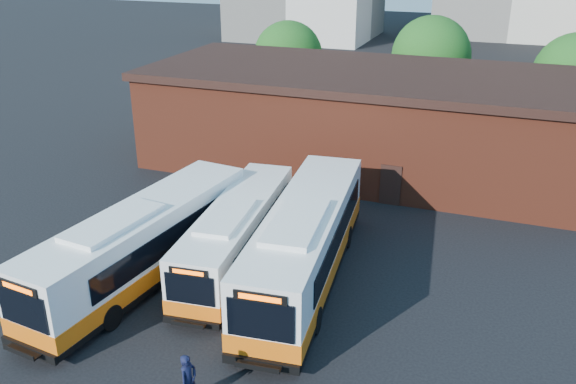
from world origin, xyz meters
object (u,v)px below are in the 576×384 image
at_px(bus_midwest, 237,236).
at_px(transit_worker, 188,381).
at_px(bus_west, 142,247).
at_px(bus_mideast, 305,246).

height_order(bus_midwest, transit_worker, bus_midwest).
height_order(bus_west, bus_mideast, bus_mideast).
relative_size(bus_west, bus_midwest, 1.15).
xyz_separation_m(bus_west, transit_worker, (5.80, -6.35, -0.69)).
height_order(bus_mideast, transit_worker, bus_mideast).
relative_size(bus_west, transit_worker, 7.00).
height_order(bus_midwest, bus_mideast, bus_mideast).
distance_m(bus_west, transit_worker, 8.63).
bearing_deg(bus_midwest, bus_mideast, -11.29).
xyz_separation_m(bus_mideast, transit_worker, (-0.97, -8.83, -0.75)).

